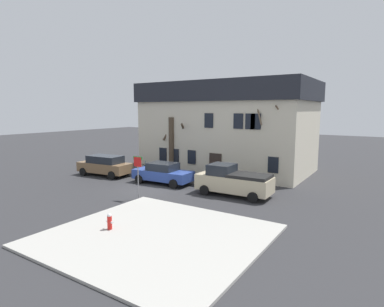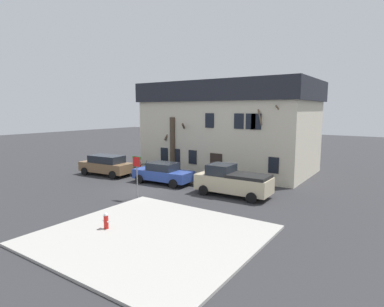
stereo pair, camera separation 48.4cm
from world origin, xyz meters
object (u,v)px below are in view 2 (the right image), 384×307
object	(u,v)px
street_sign_pole	(137,169)
bicycle_leaning	(149,168)
building_main	(229,126)
pickup_truck_beige	(232,181)
car_brown_wagon	(106,165)
car_blue_sedan	(163,173)
fire_hydrant	(106,220)
tree_bare_near	(174,142)
tree_bare_mid	(271,137)

from	to	relation	value
street_sign_pole	bicycle_leaning	xyz separation A→B (m)	(-5.54, 7.25, -1.58)
building_main	street_sign_pole	world-z (taller)	building_main
pickup_truck_beige	building_main	bearing A→B (deg)	119.31
car_brown_wagon	bicycle_leaning	xyz separation A→B (m)	(2.01, 3.25, -0.55)
building_main	bicycle_leaning	bearing A→B (deg)	-137.10
building_main	car_blue_sedan	bearing A→B (deg)	-100.32
car_brown_wagon	street_sign_pole	distance (m)	8.60
car_blue_sedan	pickup_truck_beige	xyz separation A→B (m)	(6.08, -0.16, 0.17)
fire_hydrant	bicycle_leaning	bearing A→B (deg)	123.94
car_blue_sedan	street_sign_pole	world-z (taller)	street_sign_pole
tree_bare_near	fire_hydrant	distance (m)	14.54
car_blue_sedan	fire_hydrant	world-z (taller)	car_blue_sedan
tree_bare_near	bicycle_leaning	xyz separation A→B (m)	(-2.11, -1.06, -2.43)
tree_bare_mid	bicycle_leaning	bearing A→B (deg)	-170.91
pickup_truck_beige	street_sign_pole	world-z (taller)	street_sign_pole
building_main	fire_hydrant	bearing A→B (deg)	-81.65
bicycle_leaning	tree_bare_mid	bearing A→B (deg)	9.09
pickup_truck_beige	street_sign_pole	bearing A→B (deg)	-137.74
car_blue_sedan	bicycle_leaning	bearing A→B (deg)	144.78
car_blue_sedan	pickup_truck_beige	size ratio (longest dim) A/B	0.95
building_main	bicycle_leaning	distance (m)	8.47
tree_bare_mid	pickup_truck_beige	size ratio (longest dim) A/B	1.37
bicycle_leaning	fire_hydrant	bearing A→B (deg)	-56.06
building_main	tree_bare_near	world-z (taller)	building_main
tree_bare_near	bicycle_leaning	distance (m)	3.38
tree_bare_mid	fire_hydrant	xyz separation A→B (m)	(-2.87, -13.75, -3.09)
tree_bare_near	fire_hydrant	bearing A→B (deg)	-65.44
tree_bare_near	tree_bare_mid	size ratio (longest dim) A/B	0.88
tree_bare_near	bicycle_leaning	bearing A→B (deg)	-153.21
car_blue_sedan	fire_hydrant	bearing A→B (deg)	-66.38
building_main	pickup_truck_beige	size ratio (longest dim) A/B	3.06
pickup_truck_beige	bicycle_leaning	size ratio (longest dim) A/B	2.99
tree_bare_mid	street_sign_pole	distance (m)	10.63
building_main	tree_bare_near	size ratio (longest dim) A/B	2.54
tree_bare_near	building_main	bearing A→B (deg)	49.91
building_main	pickup_truck_beige	xyz separation A→B (m)	(4.61, -8.21, -3.15)
car_blue_sedan	pickup_truck_beige	bearing A→B (deg)	-1.52
fire_hydrant	tree_bare_near	bearing A→B (deg)	114.56
tree_bare_near	street_sign_pole	world-z (taller)	tree_bare_near
tree_bare_mid	street_sign_pole	xyz separation A→B (m)	(-5.40, -9.00, -1.66)
tree_bare_near	pickup_truck_beige	size ratio (longest dim) A/B	1.21
street_sign_pole	bicycle_leaning	size ratio (longest dim) A/B	1.64
building_main	tree_bare_mid	xyz separation A→B (m)	(5.39, -3.41, -0.53)
car_blue_sedan	bicycle_leaning	xyz separation A→B (m)	(-4.09, 2.89, -0.45)
tree_bare_near	car_brown_wagon	bearing A→B (deg)	-133.62
pickup_truck_beige	street_sign_pole	xyz separation A→B (m)	(-4.63, -4.20, 0.96)
car_brown_wagon	bicycle_leaning	world-z (taller)	car_brown_wagon
tree_bare_near	car_brown_wagon	xyz separation A→B (m)	(-4.11, -4.32, -1.88)
tree_bare_near	tree_bare_mid	bearing A→B (deg)	4.45
tree_bare_near	tree_bare_mid	world-z (taller)	tree_bare_mid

